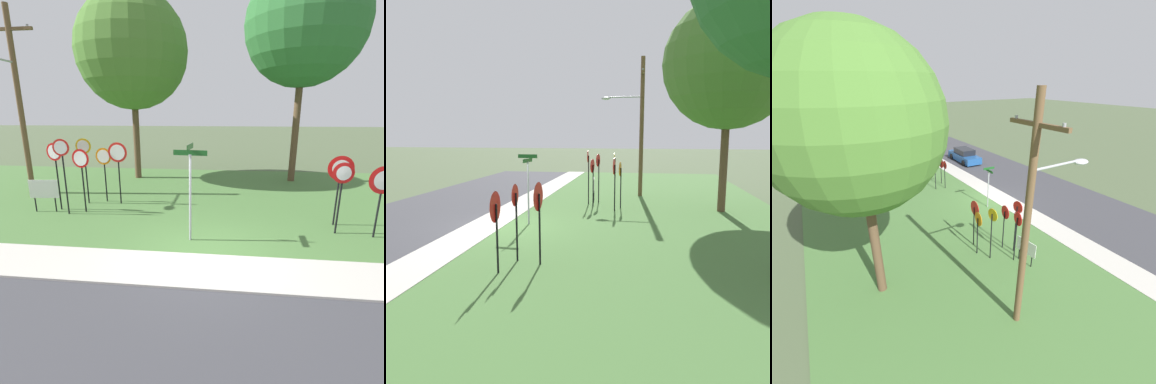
% 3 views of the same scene
% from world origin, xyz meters
% --- Properties ---
extents(ground_plane, '(160.00, 160.00, 0.00)m').
position_xyz_m(ground_plane, '(0.00, 0.00, 0.00)').
color(ground_plane, '#4C5B3D').
extents(road_asphalt, '(44.00, 6.40, 0.01)m').
position_xyz_m(road_asphalt, '(0.00, -4.80, 0.01)').
color(road_asphalt, '#3D3D42').
rests_on(road_asphalt, ground_plane).
extents(sidewalk_strip, '(44.00, 1.60, 0.06)m').
position_xyz_m(sidewalk_strip, '(0.00, -0.80, 0.03)').
color(sidewalk_strip, '#BCB7AD').
rests_on(sidewalk_strip, ground_plane).
extents(grass_median, '(44.00, 12.00, 0.04)m').
position_xyz_m(grass_median, '(0.00, 6.00, 0.02)').
color(grass_median, '#477038').
rests_on(grass_median, ground_plane).
extents(stop_sign_near_left, '(0.80, 0.11, 2.56)m').
position_xyz_m(stop_sign_near_left, '(-3.84, 4.13, 1.92)').
color(stop_sign_near_left, black).
rests_on(stop_sign_near_left, grass_median).
extents(stop_sign_near_right, '(0.66, 0.15, 2.61)m').
position_xyz_m(stop_sign_near_right, '(-5.92, 3.12, 1.92)').
color(stop_sign_near_right, black).
rests_on(stop_sign_near_right, grass_median).
extents(stop_sign_far_left, '(0.69, 0.12, 2.30)m').
position_xyz_m(stop_sign_far_left, '(-4.55, 4.37, 1.70)').
color(stop_sign_far_left, black).
rests_on(stop_sign_far_left, grass_median).
extents(stop_sign_far_center, '(0.69, 0.13, 2.42)m').
position_xyz_m(stop_sign_far_center, '(-4.82, 2.96, 1.79)').
color(stop_sign_far_center, black).
rests_on(stop_sign_far_center, grass_median).
extents(stop_sign_far_right, '(0.62, 0.11, 2.71)m').
position_xyz_m(stop_sign_far_right, '(-5.21, 4.03, 1.97)').
color(stop_sign_far_right, black).
rests_on(stop_sign_far_right, grass_median).
extents(stop_sign_center_tall, '(0.60, 0.11, 2.81)m').
position_xyz_m(stop_sign_center_tall, '(-5.35, 2.66, 2.02)').
color(stop_sign_center_tall, black).
rests_on(stop_sign_center_tall, grass_median).
extents(yield_sign_near_left, '(0.64, 0.10, 2.27)m').
position_xyz_m(yield_sign_near_left, '(3.99, 1.87, 1.71)').
color(yield_sign_near_left, black).
rests_on(yield_sign_near_left, grass_median).
extents(yield_sign_near_right, '(0.81, 0.11, 2.37)m').
position_xyz_m(yield_sign_near_right, '(4.19, 2.60, 1.80)').
color(yield_sign_near_right, black).
rests_on(yield_sign_near_right, grass_median).
extents(yield_sign_far_left, '(0.83, 0.11, 2.22)m').
position_xyz_m(yield_sign_far_left, '(5.05, 1.68, 1.68)').
color(yield_sign_far_left, black).
rests_on(yield_sign_far_left, grass_median).
extents(street_name_post, '(0.96, 0.81, 2.86)m').
position_xyz_m(street_name_post, '(-0.51, 0.89, 1.75)').
color(street_name_post, '#9EA0A8').
rests_on(street_name_post, grass_median).
extents(utility_pole, '(2.10, 2.50, 8.01)m').
position_xyz_m(utility_pole, '(-8.63, 5.15, 4.39)').
color(utility_pole, brown).
rests_on(utility_pole, grass_median).
extents(notice_board, '(1.10, 0.15, 1.25)m').
position_xyz_m(notice_board, '(-6.35, 2.83, 0.87)').
color(notice_board, black).
rests_on(notice_board, grass_median).
extents(oak_tree_left, '(5.96, 5.96, 9.80)m').
position_xyz_m(oak_tree_left, '(-4.59, 9.20, 6.85)').
color(oak_tree_left, brown).
rests_on(oak_tree_left, grass_median).
extents(oak_tree_right, '(5.95, 5.95, 10.88)m').
position_xyz_m(oak_tree_right, '(4.20, 9.33, 7.93)').
color(oak_tree_right, brown).
rests_on(oak_tree_right, grass_median).
extents(parked_sedan_distant, '(4.51, 2.01, 1.39)m').
position_xyz_m(parked_sedan_distant, '(9.73, -3.31, 0.65)').
color(parked_sedan_distant, '#1E4C8C').
rests_on(parked_sedan_distant, road_asphalt).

